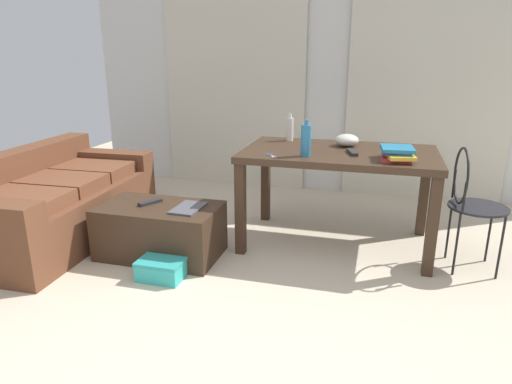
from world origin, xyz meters
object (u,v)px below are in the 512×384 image
(couch, at_px, (54,203))
(bottle_near, at_px, (306,140))
(bowl, at_px, (347,140))
(craft_table, at_px, (339,163))
(tv_remote_on_table, at_px, (352,152))
(bottle_far, at_px, (290,129))
(coffee_table, at_px, (160,231))
(book_stack, at_px, (397,153))
(tv_remote_primary, at_px, (150,202))
(wire_chair, at_px, (470,195))
(shoebox, at_px, (161,270))
(magazine, at_px, (188,208))
(scissors, at_px, (271,155))

(couch, height_order, bottle_near, bottle_near)
(couch, xyz_separation_m, bowl, (2.24, 0.64, 0.50))
(craft_table, bearing_deg, tv_remote_on_table, -40.27)
(bottle_far, bearing_deg, bottle_near, -67.60)
(couch, xyz_separation_m, tv_remote_on_table, (2.30, 0.37, 0.47))
(coffee_table, distance_m, bowl, 1.57)
(book_stack, distance_m, tv_remote_primary, 1.78)
(wire_chair, bearing_deg, shoebox, -159.56)
(wire_chair, distance_m, magazine, 1.92)
(book_stack, bearing_deg, bowl, 133.66)
(couch, distance_m, book_stack, 2.66)
(bowl, bearing_deg, craft_table, -100.98)
(couch, xyz_separation_m, wire_chair, (3.09, 0.27, 0.24))
(coffee_table, relative_size, wire_chair, 1.02)
(wire_chair, relative_size, tv_remote_on_table, 4.53)
(couch, bearing_deg, bottle_near, 5.93)
(bowl, bearing_deg, wire_chair, -23.31)
(scissors, bearing_deg, magazine, -154.09)
(couch, relative_size, book_stack, 5.63)
(book_stack, bearing_deg, wire_chair, 2.14)
(book_stack, relative_size, shoebox, 1.04)
(bottle_near, xyz_separation_m, scissors, (-0.24, -0.05, -0.11))
(coffee_table, bearing_deg, couch, 174.02)
(wire_chair, xyz_separation_m, shoebox, (-1.93, -0.72, -0.46))
(couch, height_order, bowl, bowl)
(book_stack, height_order, tv_remote_primary, book_stack)
(book_stack, bearing_deg, shoebox, -154.13)
(craft_table, xyz_separation_m, book_stack, (0.40, -0.20, 0.14))
(tv_remote_primary, height_order, magazine, tv_remote_primary)
(bowl, relative_size, scissors, 1.66)
(bottle_far, bearing_deg, tv_remote_on_table, -34.90)
(bottle_near, bearing_deg, wire_chair, 3.39)
(bottle_near, xyz_separation_m, magazine, (-0.77, -0.31, -0.47))
(couch, relative_size, bowl, 9.58)
(coffee_table, bearing_deg, tv_remote_on_table, 19.98)
(magazine, bearing_deg, coffee_table, -178.24)
(tv_remote_on_table, xyz_separation_m, tv_remote_primary, (-1.40, -0.45, -0.36))
(book_stack, bearing_deg, bottle_far, 149.60)
(book_stack, relative_size, tv_remote_on_table, 1.66)
(book_stack, relative_size, scissors, 2.82)
(craft_table, bearing_deg, coffee_table, -155.26)
(couch, bearing_deg, shoebox, -21.22)
(bottle_near, bearing_deg, bowl, 60.13)
(wire_chair, bearing_deg, magazine, -168.64)
(bowl, bearing_deg, tv_remote_primary, -151.94)
(tv_remote_on_table, bearing_deg, shoebox, -161.08)
(tv_remote_primary, bearing_deg, wire_chair, 38.50)
(wire_chair, xyz_separation_m, magazine, (-1.87, -0.38, -0.14))
(bottle_near, distance_m, scissors, 0.27)
(book_stack, bearing_deg, scissors, -173.38)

